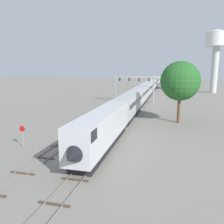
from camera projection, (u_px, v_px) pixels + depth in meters
The scene contains 8 objects.
ground_plane at pixel (79, 155), 27.48m from camera, with size 400.00×400.00×0.00m, color gray.
track_main at pixel (147, 96), 84.16m from camera, with size 2.60×200.00×0.16m.
track_near at pixel (120, 104), 66.41m from camera, with size 2.60×160.00×0.16m.
passenger_train at pixel (148, 88), 86.69m from camera, with size 3.04×138.94×4.80m.
signal_gantry at pixel (134, 82), 67.95m from camera, with size 12.10×0.49×8.10m.
water_tower at pixel (217, 44), 92.34m from camera, with size 9.05×9.05×25.08m.
stop_sign at pixel (23, 133), 29.70m from camera, with size 0.76×0.08×2.88m.
trackside_tree_left at pixel (180, 81), 42.15m from camera, with size 7.19×7.19×11.38m.
Camera 1 is at (10.09, -24.31, 10.15)m, focal length 37.23 mm.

